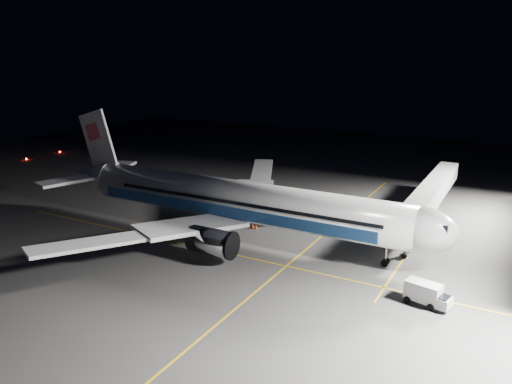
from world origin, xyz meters
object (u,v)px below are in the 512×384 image
object	(u,v)px
service_truck	(427,294)
safety_cone_c	(253,226)
safety_cone_b	(256,226)
jet_bridge	(429,195)
baggage_tug	(261,196)
airliner	(233,201)
safety_cone_a	(231,222)

from	to	relation	value
service_truck	safety_cone_c	distance (m)	29.51
safety_cone_b	jet_bridge	bearing A→B (deg)	32.92
service_truck	baggage_tug	size ratio (longest dim) A/B	1.63
safety_cone_c	airliner	bearing A→B (deg)	-101.41
service_truck	safety_cone_a	world-z (taller)	service_truck
safety_cone_b	service_truck	bearing A→B (deg)	-23.90
service_truck	airliner	bearing A→B (deg)	177.00
jet_bridge	baggage_tug	bearing A→B (deg)	-177.89
service_truck	jet_bridge	bearing A→B (deg)	113.05
safety_cone_a	safety_cone_c	world-z (taller)	safety_cone_c
safety_cone_a	service_truck	bearing A→B (deg)	-20.84
safety_cone_a	safety_cone_c	size ratio (longest dim) A/B	0.80
baggage_tug	safety_cone_b	world-z (taller)	baggage_tug
baggage_tug	safety_cone_c	distance (m)	14.19
airliner	service_truck	size ratio (longest dim) A/B	12.59
safety_cone_b	baggage_tug	bearing A→B (deg)	115.23
service_truck	safety_cone_b	distance (m)	29.01
safety_cone_c	safety_cone_a	bearing A→B (deg)	180.00
safety_cone_a	airliner	bearing A→B (deg)	-53.28
jet_bridge	safety_cone_b	world-z (taller)	jet_bridge
airliner	safety_cone_b	xyz separation A→B (m)	(1.36, 4.00, -4.83)
airliner	safety_cone_b	world-z (taller)	airliner
airliner	safety_cone_c	world-z (taller)	airliner
baggage_tug	safety_cone_a	distance (m)	13.17
airliner	safety_cone_a	size ratio (longest dim) A/B	112.11
safety_cone_a	safety_cone_c	distance (m)	3.79
airliner	safety_cone_a	xyz separation A→B (m)	(-2.98, 4.00, -4.89)
airliner	jet_bridge	world-z (taller)	airliner
jet_bridge	safety_cone_a	distance (m)	29.92
service_truck	safety_cone_a	bearing A→B (deg)	171.69
airliner	jet_bridge	bearing A→B (deg)	38.04
safety_cone_a	safety_cone_c	bearing A→B (deg)	0.00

